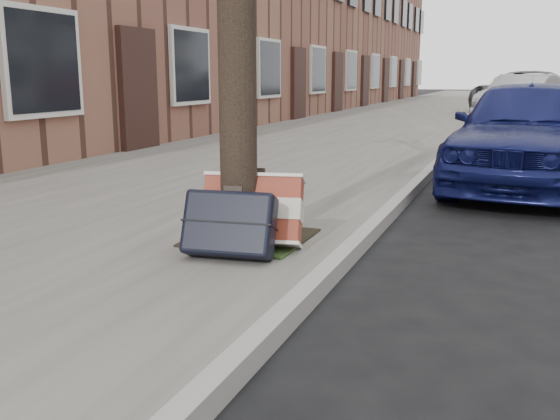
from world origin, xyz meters
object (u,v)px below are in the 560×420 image
at_px(suitcase_red, 253,211).
at_px(car_near_mid, 522,99).
at_px(suitcase_navy, 230,224).
at_px(car_near_front, 530,132).

distance_m(suitcase_red, car_near_mid, 15.42).
bearing_deg(car_near_mid, suitcase_red, -79.45).
xyz_separation_m(suitcase_navy, car_near_front, (1.87, 4.36, 0.31)).
bearing_deg(suitcase_red, car_near_mid, 71.53).
height_order(suitcase_navy, car_near_front, car_near_front).
height_order(suitcase_red, car_near_mid, car_near_mid).
distance_m(suitcase_red, car_near_front, 4.45).
relative_size(suitcase_red, car_near_mid, 0.17).
bearing_deg(suitcase_red, car_near_front, 53.35).
xyz_separation_m(suitcase_red, car_near_mid, (1.70, 15.33, 0.30)).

